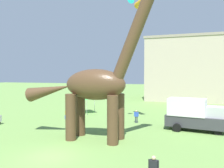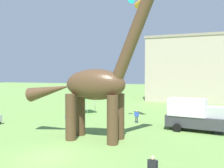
# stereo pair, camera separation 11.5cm
# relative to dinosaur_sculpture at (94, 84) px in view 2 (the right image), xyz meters

# --- Properties ---
(ground_plane) EXTENTS (240.00, 240.00, 0.00)m
(ground_plane) POSITION_rel_dinosaur_sculpture_xyz_m (-1.14, -4.87, -4.75)
(ground_plane) COLOR #6B9347
(dinosaur_sculpture) EXTENTS (12.56, 2.66, 13.13)m
(dinosaur_sculpture) POSITION_rel_dinosaur_sculpture_xyz_m (0.00, 0.00, 0.00)
(dinosaur_sculpture) COLOR #513823
(dinosaur_sculpture) RESTS_ON ground_plane
(parked_box_truck) EXTENTS (5.84, 2.85, 3.20)m
(parked_box_truck) POSITION_rel_dinosaur_sculpture_xyz_m (8.12, 6.10, -3.10)
(parked_box_truck) COLOR #38383D
(parked_box_truck) RESTS_ON ground_plane
(person_far_spectator) EXTENTS (0.44, 0.19, 1.17)m
(person_far_spectator) POSITION_rel_dinosaur_sculpture_xyz_m (-5.42, 4.53, -4.04)
(person_far_spectator) COLOR #6B6056
(person_far_spectator) RESTS_ON ground_plane
(person_photographer) EXTENTS (0.55, 0.24, 1.46)m
(person_photographer) POSITION_rel_dinosaur_sculpture_xyz_m (6.12, -6.52, -3.86)
(person_photographer) COLOR #6B6056
(person_photographer) RESTS_ON ground_plane
(person_vendor_side) EXTENTS (0.55, 0.24, 1.47)m
(person_vendor_side) POSITION_rel_dinosaur_sculpture_xyz_m (1.84, 7.88, -3.86)
(person_vendor_side) COLOR #2D3347
(person_vendor_side) RESTS_ON ground_plane
(person_strolling_adult) EXTENTS (0.56, 0.25, 1.49)m
(person_strolling_adult) POSITION_rel_dinosaur_sculpture_xyz_m (-6.15, 5.92, -3.84)
(person_strolling_adult) COLOR #6B6056
(person_strolling_adult) RESTS_ON ground_plane
(festival_canopy_tent) EXTENTS (3.15, 3.15, 3.00)m
(festival_canopy_tent) POSITION_rel_dinosaur_sculpture_xyz_m (-7.19, 12.03, -2.20)
(festival_canopy_tent) COLOR #B2B2B7
(festival_canopy_tent) RESTS_ON ground_plane
(kite_mid_left) EXTENTS (2.83, 2.72, 0.80)m
(kite_mid_left) POSITION_rel_dinosaur_sculpture_xyz_m (2.36, 7.00, 8.83)
(kite_mid_left) COLOR orange
(background_building_block) EXTENTS (18.95, 12.42, 13.59)m
(background_building_block) POSITION_rel_dinosaur_sculpture_xyz_m (7.71, 35.54, 2.06)
(background_building_block) COLOR #B7A893
(background_building_block) RESTS_ON ground_plane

